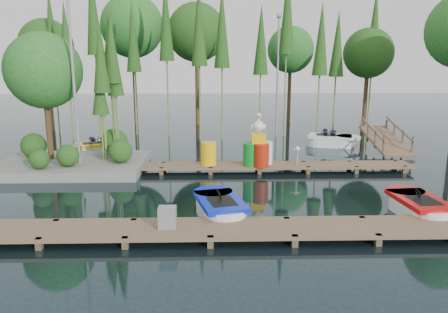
{
  "coord_description": "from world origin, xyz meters",
  "views": [
    {
      "loc": [
        0.06,
        -15.44,
        4.69
      ],
      "look_at": [
        0.5,
        0.5,
        1.1
      ],
      "focal_mm": 35.0,
      "sensor_mm": 36.0,
      "label": 1
    }
  ],
  "objects_px": {
    "utility_cabinet": "(167,217)",
    "boat_red": "(418,207)",
    "boat_blue": "(220,208)",
    "island": "(62,95)",
    "drum_cluster": "(259,150)",
    "boat_yellow_far": "(98,148)",
    "yellow_barrel": "(209,153)"
  },
  "relations": [
    {
      "from": "boat_blue",
      "to": "island",
      "type": "bearing_deg",
      "value": 123.12
    },
    {
      "from": "boat_red",
      "to": "boat_yellow_far",
      "type": "bearing_deg",
      "value": 137.28
    },
    {
      "from": "boat_blue",
      "to": "utility_cabinet",
      "type": "bearing_deg",
      "value": -145.5
    },
    {
      "from": "yellow_barrel",
      "to": "drum_cluster",
      "type": "relative_size",
      "value": 0.44
    },
    {
      "from": "boat_blue",
      "to": "boat_red",
      "type": "relative_size",
      "value": 1.05
    },
    {
      "from": "island",
      "to": "boat_yellow_far",
      "type": "height_order",
      "value": "island"
    },
    {
      "from": "boat_yellow_far",
      "to": "yellow_barrel",
      "type": "relative_size",
      "value": 2.98
    },
    {
      "from": "boat_red",
      "to": "boat_yellow_far",
      "type": "relative_size",
      "value": 0.97
    },
    {
      "from": "boat_red",
      "to": "drum_cluster",
      "type": "height_order",
      "value": "drum_cluster"
    },
    {
      "from": "boat_red",
      "to": "utility_cabinet",
      "type": "distance_m",
      "value": 7.62
    },
    {
      "from": "boat_red",
      "to": "boat_yellow_far",
      "type": "height_order",
      "value": "boat_yellow_far"
    },
    {
      "from": "boat_blue",
      "to": "utility_cabinet",
      "type": "relative_size",
      "value": 5.18
    },
    {
      "from": "boat_red",
      "to": "yellow_barrel",
      "type": "distance_m",
      "value": 8.46
    },
    {
      "from": "utility_cabinet",
      "to": "yellow_barrel",
      "type": "relative_size",
      "value": 0.59
    },
    {
      "from": "boat_blue",
      "to": "boat_yellow_far",
      "type": "distance_m",
      "value": 11.02
    },
    {
      "from": "boat_red",
      "to": "drum_cluster",
      "type": "bearing_deg",
      "value": 123.96
    },
    {
      "from": "boat_yellow_far",
      "to": "boat_blue",
      "type": "bearing_deg",
      "value": -60.59
    },
    {
      "from": "boat_blue",
      "to": "utility_cabinet",
      "type": "distance_m",
      "value": 2.14
    },
    {
      "from": "boat_red",
      "to": "utility_cabinet",
      "type": "relative_size",
      "value": 4.92
    },
    {
      "from": "boat_blue",
      "to": "drum_cluster",
      "type": "height_order",
      "value": "drum_cluster"
    },
    {
      "from": "yellow_barrel",
      "to": "boat_yellow_far",
      "type": "bearing_deg",
      "value": 145.83
    },
    {
      "from": "drum_cluster",
      "to": "boat_yellow_far",
      "type": "bearing_deg",
      "value": 152.78
    },
    {
      "from": "island",
      "to": "boat_red",
      "type": "relative_size",
      "value": 2.42
    },
    {
      "from": "island",
      "to": "boat_blue",
      "type": "xyz_separation_m",
      "value": [
        6.57,
        -6.22,
        -2.92
      ]
    },
    {
      "from": "boat_blue",
      "to": "boat_red",
      "type": "height_order",
      "value": "boat_blue"
    },
    {
      "from": "boat_blue",
      "to": "utility_cabinet",
      "type": "height_order",
      "value": "utility_cabinet"
    },
    {
      "from": "island",
      "to": "boat_yellow_far",
      "type": "distance_m",
      "value": 4.24
    },
    {
      "from": "island",
      "to": "utility_cabinet",
      "type": "height_order",
      "value": "island"
    },
    {
      "from": "boat_blue",
      "to": "utility_cabinet",
      "type": "xyz_separation_m",
      "value": [
        -1.41,
        -1.57,
        0.32
      ]
    },
    {
      "from": "island",
      "to": "drum_cluster",
      "type": "distance_m",
      "value": 8.66
    },
    {
      "from": "boat_blue",
      "to": "drum_cluster",
      "type": "xyz_separation_m",
      "value": [
        1.74,
        5.27,
        0.68
      ]
    },
    {
      "from": "utility_cabinet",
      "to": "boat_red",
      "type": "bearing_deg",
      "value": 11.47
    }
  ]
}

